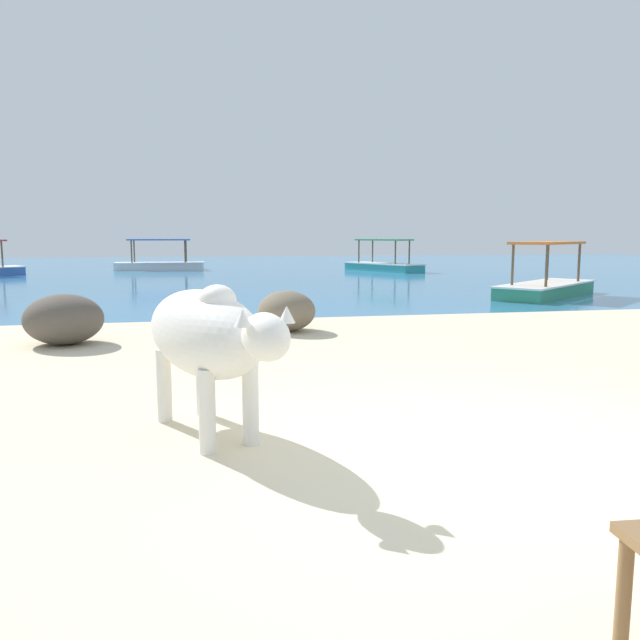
# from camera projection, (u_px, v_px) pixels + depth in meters

# --- Properties ---
(sand_beach) EXTENTS (18.00, 14.00, 0.04)m
(sand_beach) POSITION_uv_depth(u_px,v_px,m) (498.00, 465.00, 3.88)
(sand_beach) COLOR beige
(sand_beach) RESTS_ON ground
(water_surface) EXTENTS (60.00, 36.00, 0.03)m
(water_surface) POSITION_uv_depth(u_px,v_px,m) (241.00, 271.00, 25.26)
(water_surface) COLOR teal
(water_surface) RESTS_ON ground
(cow) EXTENTS (1.08, 1.92, 1.08)m
(cow) POSITION_uv_depth(u_px,v_px,m) (206.00, 335.00, 4.33)
(cow) COLOR silver
(cow) RESTS_ON sand_beach
(shore_rock_large) EXTENTS (1.06, 1.14, 0.60)m
(shore_rock_large) POSITION_uv_depth(u_px,v_px,m) (287.00, 311.00, 9.17)
(shore_rock_large) COLOR #756651
(shore_rock_large) RESTS_ON sand_beach
(shore_rock_medium) EXTENTS (1.41, 1.41, 0.66)m
(shore_rock_medium) POSITION_uv_depth(u_px,v_px,m) (64.00, 319.00, 8.04)
(shore_rock_medium) COLOR brown
(shore_rock_medium) RESTS_ON sand_beach
(boat_white) EXTENTS (3.72, 1.33, 1.29)m
(boat_white) POSITION_uv_depth(u_px,v_px,m) (160.00, 263.00, 26.15)
(boat_white) COLOR white
(boat_white) RESTS_ON water_surface
(boat_green) EXTENTS (3.59, 3.19, 1.29)m
(boat_green) POSITION_uv_depth(u_px,v_px,m) (546.00, 285.00, 14.66)
(boat_green) COLOR #338E66
(boat_green) RESTS_ON water_surface
(boat_teal) EXTENTS (2.66, 3.80, 1.29)m
(boat_teal) POSITION_uv_depth(u_px,v_px,m) (383.00, 264.00, 25.31)
(boat_teal) COLOR teal
(boat_teal) RESTS_ON water_surface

